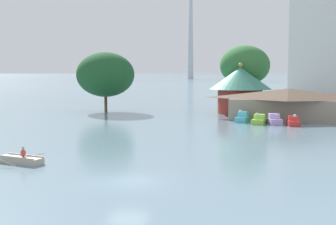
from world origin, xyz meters
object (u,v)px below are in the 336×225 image
Objects in this scene: rowboat_with_rower at (21,160)px; green_roof_pavilion at (240,86)px; boathouse at (288,103)px; pedal_boat_red at (293,122)px; shoreline_tree_tall_left at (105,75)px; pedal_boat_cyan at (243,118)px; pedal_boat_lavender at (274,120)px; pedal_boat_lime at (259,120)px; shoreline_tree_mid at (245,65)px.

green_roof_pavilion is (10.39, 44.42, 4.07)m from rowboat_with_rower.
rowboat_with_rower is 0.22× the size of boathouse.
pedal_boat_red is 0.15× the size of boathouse.
shoreline_tree_tall_left is (-21.95, -3.76, 1.89)m from green_roof_pavilion.
rowboat_with_rower is 34.32m from pedal_boat_cyan.
pedal_boat_lime is at bearing -102.74° from pedal_boat_lavender.
boathouse reaches higher than pedal_boat_red.
rowboat_with_rower is 1.34× the size of pedal_boat_lime.
pedal_boat_lime is 0.28× the size of shoreline_tree_tall_left.
pedal_boat_lime is 7.58m from boathouse.
pedal_boat_cyan is at bearing -125.70° from pedal_boat_lavender.
green_roof_pavilion reaches higher than pedal_boat_cyan.
green_roof_pavilion is at bearing 9.73° from shoreline_tree_tall_left.
shoreline_tree_tall_left is 23.66m from shoreline_tree_mid.
green_roof_pavilion reaches higher than rowboat_with_rower.
rowboat_with_rower is 35.41m from pedal_boat_red.
shoreline_tree_mid is at bearing -179.13° from pedal_boat_lavender.
shoreline_tree_mid is at bearing 20.80° from shoreline_tree_tall_left.
rowboat_with_rower is at bearing -116.22° from boathouse.
pedal_boat_lime reaches higher than pedal_boat_lavender.
shoreline_tree_tall_left reaches higher than boathouse.
pedal_boat_red is (4.27, -0.57, 0.01)m from pedal_boat_lime.
pedal_boat_lime is 28.81m from shoreline_tree_tall_left.
pedal_boat_cyan reaches higher than pedal_boat_lime.
pedal_boat_red is 0.25× the size of shoreline_tree_tall_left.
shoreline_tree_tall_left is (-11.56, 40.66, 5.97)m from rowboat_with_rower.
green_roof_pavilion is (-4.37, 13.99, 3.85)m from pedal_boat_lime.
boathouse is at bearing -57.62° from shoreline_tree_mid.
pedal_boat_lavender is at bearing -119.56° from pedal_boat_red.
pedal_boat_lavender is 6.75m from boathouse.
shoreline_tree_tall_left is 0.89× the size of shoreline_tree_mid.
pedal_boat_cyan is at bearing -19.87° from shoreline_tree_tall_left.
shoreline_tree_mid reaches higher than shoreline_tree_tall_left.
boathouse reaches higher than pedal_boat_lime.
pedal_boat_red is 17.36m from green_roof_pavilion.
boathouse reaches higher than rowboat_with_rower.
green_roof_pavilion is at bearing -91.56° from shoreline_tree_mid.
pedal_boat_cyan is 6.93m from pedal_boat_red.
shoreline_tree_tall_left is at bearing -64.17° from rowboat_with_rower.
green_roof_pavilion is 5.75m from shoreline_tree_mid.
pedal_boat_red reaches higher than pedal_boat_lavender.
pedal_boat_cyan is 0.89× the size of pedal_boat_lime.
pedal_boat_cyan is (12.43, 31.99, 0.30)m from rowboat_with_rower.
pedal_boat_red is 22.21m from shoreline_tree_mid.
shoreline_tree_mid reaches higher than pedal_boat_red.
green_roof_pavilion reaches higher than pedal_boat_lavender.
pedal_boat_lavender is 0.29× the size of green_roof_pavilion.
pedal_boat_lavender is 0.29× the size of shoreline_tree_tall_left.
pedal_boat_cyan is 0.25× the size of green_roof_pavilion.
shoreline_tree_mid is (0.13, 4.62, 3.42)m from green_roof_pavilion.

